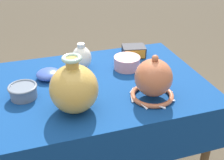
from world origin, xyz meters
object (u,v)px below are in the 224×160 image
jar_round_ivory (82,57)px  pot_squat_rose (127,63)px  vase_tall_bulbous (74,88)px  mosaic_tile_box (134,51)px  cup_wide_slate (23,91)px  vase_dome_bell (153,80)px  bowl_shallow_cobalt (49,74)px

jar_round_ivory → pot_squat_rose: 0.25m
vase_tall_bulbous → mosaic_tile_box: (0.45, 0.45, -0.08)m
mosaic_tile_box → pot_squat_rose: bearing=-112.2°
jar_round_ivory → cup_wide_slate: bearing=-147.2°
vase_dome_bell → mosaic_tile_box: bearing=79.3°
vase_dome_bell → bowl_shallow_cobalt: size_ratio=1.72×
vase_tall_bulbous → mosaic_tile_box: bearing=45.0°
cup_wide_slate → bowl_shallow_cobalt: 0.20m
vase_tall_bulbous → cup_wide_slate: size_ratio=1.91×
vase_tall_bulbous → pot_squat_rose: vase_tall_bulbous is taller
cup_wide_slate → pot_squat_rose: 0.58m
cup_wide_slate → bowl_shallow_cobalt: bearing=48.4°
cup_wide_slate → bowl_shallow_cobalt: size_ratio=1.05×
jar_round_ivory → pot_squat_rose: jar_round_ivory is taller
pot_squat_rose → jar_round_ivory: bearing=162.7°
mosaic_tile_box → bowl_shallow_cobalt: (-0.53, -0.13, -0.01)m
cup_wide_slate → pot_squat_rose: size_ratio=0.92×
vase_tall_bulbous → mosaic_tile_box: 0.64m
vase_tall_bulbous → jar_round_ivory: bearing=73.5°
mosaic_tile_box → cup_wide_slate: cup_wide_slate is taller
cup_wide_slate → pot_squat_rose: (0.57, 0.13, 0.00)m
vase_dome_bell → cup_wide_slate: vase_dome_bell is taller
mosaic_tile_box → bowl_shallow_cobalt: bearing=-154.5°
jar_round_ivory → pot_squat_rose: (0.24, -0.07, -0.03)m
vase_tall_bulbous → cup_wide_slate: 0.28m
jar_round_ivory → mosaic_tile_box: bearing=11.7°
vase_dome_bell → bowl_shallow_cobalt: bearing=143.3°
vase_tall_bulbous → jar_round_ivory: (0.11, 0.38, -0.04)m
vase_tall_bulbous → bowl_shallow_cobalt: 0.34m
mosaic_tile_box → cup_wide_slate: (-0.66, -0.28, 0.00)m
vase_dome_bell → bowl_shallow_cobalt: 0.56m
vase_tall_bulbous → pot_squat_rose: bearing=40.9°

